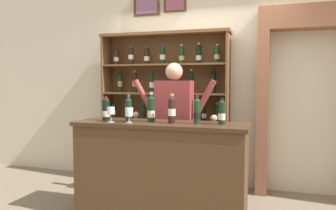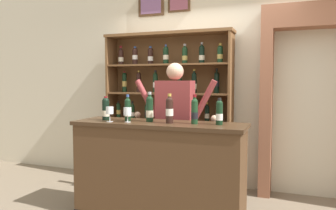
# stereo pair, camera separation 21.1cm
# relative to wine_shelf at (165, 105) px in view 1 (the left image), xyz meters

# --- Properties ---
(back_wall) EXTENTS (12.00, 0.19, 3.29)m
(back_wall) POSITION_rel_wine_shelf_xyz_m (0.47, 0.26, 0.51)
(back_wall) COLOR beige
(back_wall) RESTS_ON ground
(wine_shelf) EXTENTS (1.84, 0.34, 2.14)m
(wine_shelf) POSITION_rel_wine_shelf_xyz_m (0.00, 0.00, 0.00)
(wine_shelf) COLOR brown
(wine_shelf) RESTS_ON ground
(archway_doorway) EXTENTS (1.29, 0.45, 2.40)m
(archway_doorway) POSITION_rel_wine_shelf_xyz_m (1.90, 0.13, 0.23)
(archway_doorway) COLOR #935B42
(archway_doorway) RESTS_ON ground
(tasting_counter) EXTENTS (1.83, 0.55, 1.04)m
(tasting_counter) POSITION_rel_wine_shelf_xyz_m (0.33, -1.18, -0.62)
(tasting_counter) COLOR #4C331E
(tasting_counter) RESTS_ON ground
(shopkeeper) EXTENTS (1.06, 0.22, 1.69)m
(shopkeeper) POSITION_rel_wine_shelf_xyz_m (0.32, -0.62, -0.08)
(shopkeeper) COLOR #2D3347
(shopkeeper) RESTS_ON ground
(tasting_bottle_grappa) EXTENTS (0.08, 0.08, 0.26)m
(tasting_bottle_grappa) POSITION_rel_wine_shelf_xyz_m (-0.28, -1.21, 0.03)
(tasting_bottle_grappa) COLOR black
(tasting_bottle_grappa) RESTS_ON tasting_counter
(tasting_bottle_super_tuscan) EXTENTS (0.07, 0.07, 0.29)m
(tasting_bottle_super_tuscan) POSITION_rel_wine_shelf_xyz_m (-0.03, -1.18, 0.03)
(tasting_bottle_super_tuscan) COLOR black
(tasting_bottle_super_tuscan) RESTS_ON tasting_counter
(tasting_bottle_chianti) EXTENTS (0.08, 0.08, 0.32)m
(tasting_bottle_chianti) POSITION_rel_wine_shelf_xyz_m (0.23, -1.16, 0.04)
(tasting_bottle_chianti) COLOR black
(tasting_bottle_chianti) RESTS_ON tasting_counter
(tasting_bottle_brunello) EXTENTS (0.08, 0.08, 0.30)m
(tasting_bottle_brunello) POSITION_rel_wine_shelf_xyz_m (0.47, -1.22, 0.05)
(tasting_bottle_brunello) COLOR black
(tasting_bottle_brunello) RESTS_ON tasting_counter
(tasting_bottle_bianco) EXTENTS (0.07, 0.07, 0.30)m
(tasting_bottle_bianco) POSITION_rel_wine_shelf_xyz_m (0.72, -1.18, 0.04)
(tasting_bottle_bianco) COLOR #19381E
(tasting_bottle_bianco) RESTS_ON tasting_counter
(tasting_bottle_riserva) EXTENTS (0.07, 0.07, 0.26)m
(tasting_bottle_riserva) POSITION_rel_wine_shelf_xyz_m (0.97, -1.16, 0.03)
(tasting_bottle_riserva) COLOR black
(tasting_bottle_riserva) RESTS_ON tasting_counter
(wine_glass_left) EXTENTS (0.08, 0.08, 0.16)m
(wine_glass_left) POSITION_rel_wine_shelf_xyz_m (0.03, -1.29, 0.01)
(wine_glass_left) COLOR silver
(wine_glass_left) RESTS_ON tasting_counter
(wine_glass_spare) EXTENTS (0.08, 0.08, 0.16)m
(wine_glass_spare) POSITION_rel_wine_shelf_xyz_m (-0.16, -1.32, 0.02)
(wine_glass_spare) COLOR silver
(wine_glass_spare) RESTS_ON tasting_counter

